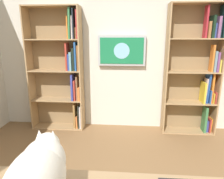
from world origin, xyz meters
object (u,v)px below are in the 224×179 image
bookshelf_right (63,70)px  cat (38,176)px  wall_mounted_tv (122,51)px  bookshelf_left (198,70)px

bookshelf_right → cat: (-0.70, 2.58, -0.12)m
bookshelf_right → cat: 2.67m
cat → bookshelf_right: bearing=-74.9°
wall_mounted_tv → bookshelf_left: bearing=176.3°
bookshelf_right → cat: bearing=105.1°
bookshelf_right → cat: bookshelf_right is taller
bookshelf_left → cat: bearing=58.5°
wall_mounted_tv → cat: bearing=83.2°
bookshelf_right → wall_mounted_tv: bookshelf_right is taller
bookshelf_right → wall_mounted_tv: bearing=-175.5°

